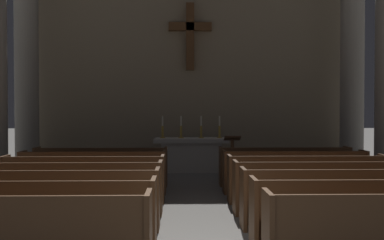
{
  "coord_description": "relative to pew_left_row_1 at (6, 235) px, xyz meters",
  "views": [
    {
      "loc": [
        -0.31,
        -5.11,
        1.87
      ],
      "look_at": [
        0.0,
        7.43,
        1.57
      ],
      "focal_mm": 42.95,
      "sensor_mm": 36.0,
      "label": 1
    }
  ],
  "objects": [
    {
      "name": "pew_right_row_2",
      "position": [
        4.46,
        1.01,
        0.0
      ],
      "size": [
        3.18,
        0.5,
        0.95
      ],
      "color": "brown",
      "rests_on": "ground"
    },
    {
      "name": "pew_left_row_3",
      "position": [
        0.0,
        2.02,
        0.0
      ],
      "size": [
        3.18,
        0.5,
        0.95
      ],
      "color": "brown",
      "rests_on": "ground"
    },
    {
      "name": "column_right_fourth",
      "position": [
        7.22,
        9.0,
        2.89
      ],
      "size": [
        1.07,
        1.07,
        6.91
      ],
      "color": "#9E998E",
      "rests_on": "ground"
    },
    {
      "name": "pew_right_row_4",
      "position": [
        4.46,
        3.03,
        0.0
      ],
      "size": [
        3.18,
        0.5,
        0.95
      ],
      "color": "brown",
      "rests_on": "ground"
    },
    {
      "name": "candlestick_inner_right",
      "position": [
        2.53,
        8.58,
        0.74
      ],
      "size": [
        0.16,
        0.16,
        0.66
      ],
      "color": "#B79338",
      "rests_on": "altar"
    },
    {
      "name": "lectern",
      "position": [
        3.33,
        7.38,
        0.07
      ],
      "size": [
        0.44,
        0.36,
        1.15
      ],
      "color": "brown",
      "rests_on": "ground"
    },
    {
      "name": "pew_right_row_7",
      "position": [
        4.46,
        6.06,
        0.0
      ],
      "size": [
        3.18,
        0.5,
        0.95
      ],
      "color": "brown",
      "rests_on": "ground"
    },
    {
      "name": "pew_left_row_6",
      "position": [
        0.0,
        5.05,
        0.0
      ],
      "size": [
        3.18,
        0.5,
        0.95
      ],
      "color": "brown",
      "rests_on": "ground"
    },
    {
      "name": "candlestick_outer_right",
      "position": [
        3.08,
        8.58,
        0.74
      ],
      "size": [
        0.16,
        0.16,
        0.66
      ],
      "color": "#B79338",
      "rests_on": "altar"
    },
    {
      "name": "pew_left_row_1",
      "position": [
        0.0,
        0.0,
        0.0
      ],
      "size": [
        3.18,
        0.5,
        0.95
      ],
      "color": "brown",
      "rests_on": "ground"
    },
    {
      "name": "pew_left_row_5",
      "position": [
        0.0,
        4.04,
        0.0
      ],
      "size": [
        3.18,
        0.5,
        0.95
      ],
      "color": "brown",
      "rests_on": "ground"
    },
    {
      "name": "pew_right_row_5",
      "position": [
        4.46,
        4.04,
        0.0
      ],
      "size": [
        3.18,
        0.5,
        0.95
      ],
      "color": "brown",
      "rests_on": "ground"
    },
    {
      "name": "pew_left_row_2",
      "position": [
        0.0,
        1.01,
        0.0
      ],
      "size": [
        3.18,
        0.5,
        0.95
      ],
      "color": "brown",
      "rests_on": "ground"
    },
    {
      "name": "pew_left_row_7",
      "position": [
        0.0,
        6.06,
        0.0
      ],
      "size": [
        3.18,
        0.5,
        0.95
      ],
      "color": "brown",
      "rests_on": "ground"
    },
    {
      "name": "apse_with_cross",
      "position": [
        2.23,
        10.28,
        3.39
      ],
      "size": [
        11.12,
        0.51,
        7.72
      ],
      "color": "gray",
      "rests_on": "ground"
    },
    {
      "name": "candlestick_inner_left",
      "position": [
        1.93,
        8.58,
        0.74
      ],
      "size": [
        0.16,
        0.16,
        0.66
      ],
      "color": "#B79338",
      "rests_on": "altar"
    },
    {
      "name": "pew_right_row_6",
      "position": [
        4.46,
        5.05,
        0.0
      ],
      "size": [
        3.18,
        0.5,
        0.95
      ],
      "color": "brown",
      "rests_on": "ground"
    },
    {
      "name": "altar",
      "position": [
        2.23,
        8.58,
        0.06
      ],
      "size": [
        2.2,
        0.9,
        1.01
      ],
      "color": "#BCB7AD",
      "rests_on": "ground"
    },
    {
      "name": "column_left_fourth",
      "position": [
        -2.76,
        9.0,
        2.89
      ],
      "size": [
        1.07,
        1.07,
        6.91
      ],
      "color": "#9E998E",
      "rests_on": "ground"
    },
    {
      "name": "candlestick_outer_left",
      "position": [
        1.38,
        8.58,
        0.74
      ],
      "size": [
        0.16,
        0.16,
        0.66
      ],
      "color": "#B79338",
      "rests_on": "altar"
    },
    {
      "name": "pew_right_row_3",
      "position": [
        4.46,
        2.02,
        0.0
      ],
      "size": [
        3.18,
        0.5,
        0.95
      ],
      "color": "brown",
      "rests_on": "ground"
    },
    {
      "name": "pew_left_row_4",
      "position": [
        0.0,
        3.03,
        0.0
      ],
      "size": [
        3.18,
        0.5,
        0.95
      ],
      "color": "brown",
      "rests_on": "ground"
    }
  ]
}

